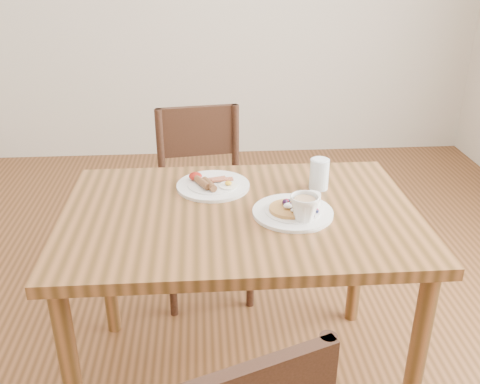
{
  "coord_description": "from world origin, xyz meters",
  "views": [
    {
      "loc": [
        -0.12,
        -1.6,
        1.58
      ],
      "look_at": [
        0.0,
        0.0,
        0.82
      ],
      "focal_mm": 40.0,
      "sensor_mm": 36.0,
      "label": 1
    }
  ],
  "objects_px": {
    "pancake_plate": "(294,210)",
    "water_glass": "(319,174)",
    "dining_table": "(240,236)",
    "teacup_saucer": "(304,210)",
    "breakfast_plate": "(212,185)",
    "chair_far": "(203,194)"
  },
  "relations": [
    {
      "from": "pancake_plate",
      "to": "water_glass",
      "type": "relative_size",
      "value": 2.38
    },
    {
      "from": "dining_table",
      "to": "teacup_saucer",
      "type": "relative_size",
      "value": 8.57
    },
    {
      "from": "dining_table",
      "to": "breakfast_plate",
      "type": "xyz_separation_m",
      "value": [
        -0.09,
        0.19,
        0.11
      ]
    },
    {
      "from": "dining_table",
      "to": "teacup_saucer",
      "type": "height_order",
      "value": "teacup_saucer"
    },
    {
      "from": "chair_far",
      "to": "pancake_plate",
      "type": "height_order",
      "value": "chair_far"
    },
    {
      "from": "teacup_saucer",
      "to": "pancake_plate",
      "type": "bearing_deg",
      "value": 106.72
    },
    {
      "from": "dining_table",
      "to": "chair_far",
      "type": "bearing_deg",
      "value": 100.52
    },
    {
      "from": "dining_table",
      "to": "breakfast_plate",
      "type": "distance_m",
      "value": 0.24
    },
    {
      "from": "chair_far",
      "to": "water_glass",
      "type": "relative_size",
      "value": 7.76
    },
    {
      "from": "pancake_plate",
      "to": "breakfast_plate",
      "type": "distance_m",
      "value": 0.35
    },
    {
      "from": "dining_table",
      "to": "teacup_saucer",
      "type": "bearing_deg",
      "value": -26.58
    },
    {
      "from": "chair_far",
      "to": "breakfast_plate",
      "type": "xyz_separation_m",
      "value": [
        0.04,
        -0.48,
        0.27
      ]
    },
    {
      "from": "dining_table",
      "to": "pancake_plate",
      "type": "bearing_deg",
      "value": -10.59
    },
    {
      "from": "dining_table",
      "to": "water_glass",
      "type": "bearing_deg",
      "value": 27.85
    },
    {
      "from": "chair_far",
      "to": "teacup_saucer",
      "type": "xyz_separation_m",
      "value": [
        0.33,
        -0.78,
        0.3
      ]
    },
    {
      "from": "dining_table",
      "to": "breakfast_plate",
      "type": "bearing_deg",
      "value": 114.78
    },
    {
      "from": "dining_table",
      "to": "pancake_plate",
      "type": "height_order",
      "value": "pancake_plate"
    },
    {
      "from": "pancake_plate",
      "to": "breakfast_plate",
      "type": "xyz_separation_m",
      "value": [
        -0.27,
        0.23,
        -0.0
      ]
    },
    {
      "from": "chair_far",
      "to": "water_glass",
      "type": "height_order",
      "value": "chair_far"
    },
    {
      "from": "water_glass",
      "to": "breakfast_plate",
      "type": "bearing_deg",
      "value": 174.85
    },
    {
      "from": "breakfast_plate",
      "to": "teacup_saucer",
      "type": "height_order",
      "value": "teacup_saucer"
    },
    {
      "from": "pancake_plate",
      "to": "breakfast_plate",
      "type": "height_order",
      "value": "pancake_plate"
    }
  ]
}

